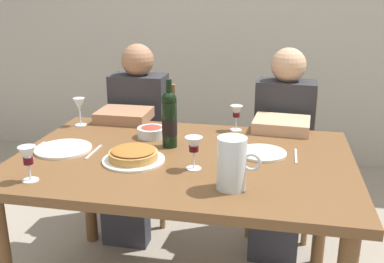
% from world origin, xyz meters
% --- Properties ---
extents(dining_table, '(1.50, 1.00, 0.76)m').
position_xyz_m(dining_table, '(0.00, 0.00, 0.67)').
color(dining_table, brown).
rests_on(dining_table, ground).
extents(wine_bottle, '(0.07, 0.07, 0.32)m').
position_xyz_m(wine_bottle, '(-0.09, 0.11, 0.90)').
color(wine_bottle, black).
rests_on(wine_bottle, dining_table).
extents(water_pitcher, '(0.16, 0.11, 0.20)m').
position_xyz_m(water_pitcher, '(0.25, -0.29, 0.85)').
color(water_pitcher, silver).
rests_on(water_pitcher, dining_table).
extents(baked_tart, '(0.27, 0.27, 0.06)m').
position_xyz_m(baked_tart, '(-0.20, -0.10, 0.79)').
color(baked_tart, white).
rests_on(baked_tart, dining_table).
extents(salad_bowl, '(0.14, 0.14, 0.06)m').
position_xyz_m(salad_bowl, '(-0.21, 0.23, 0.79)').
color(salad_bowl, silver).
rests_on(salad_bowl, dining_table).
extents(wine_glass_left_diner, '(0.07, 0.07, 0.14)m').
position_xyz_m(wine_glass_left_diner, '(-0.53, -0.37, 0.86)').
color(wine_glass_left_diner, silver).
rests_on(wine_glass_left_diner, dining_table).
extents(wine_glass_right_diner, '(0.07, 0.07, 0.13)m').
position_xyz_m(wine_glass_right_diner, '(0.19, 0.43, 0.86)').
color(wine_glass_right_diner, silver).
rests_on(wine_glass_right_diner, dining_table).
extents(wine_glass_centre, '(0.06, 0.06, 0.15)m').
position_xyz_m(wine_glass_centre, '(-0.65, 0.35, 0.87)').
color(wine_glass_centre, silver).
rests_on(wine_glass_centre, dining_table).
extents(wine_glass_spare, '(0.07, 0.07, 0.14)m').
position_xyz_m(wine_glass_spare, '(0.07, -0.13, 0.86)').
color(wine_glass_spare, silver).
rests_on(wine_glass_spare, dining_table).
extents(dinner_plate_left_setting, '(0.22, 0.22, 0.01)m').
position_xyz_m(dinner_plate_left_setting, '(0.35, 0.10, 0.77)').
color(dinner_plate_left_setting, silver).
rests_on(dinner_plate_left_setting, dining_table).
extents(dinner_plate_right_setting, '(0.26, 0.26, 0.01)m').
position_xyz_m(dinner_plate_right_setting, '(-0.56, -0.03, 0.77)').
color(dinner_plate_right_setting, white).
rests_on(dinner_plate_right_setting, dining_table).
extents(fork_left_setting, '(0.03, 0.16, 0.00)m').
position_xyz_m(fork_left_setting, '(0.20, 0.10, 0.76)').
color(fork_left_setting, silver).
rests_on(fork_left_setting, dining_table).
extents(knife_left_setting, '(0.01, 0.18, 0.00)m').
position_xyz_m(knife_left_setting, '(0.50, 0.10, 0.76)').
color(knife_left_setting, silver).
rests_on(knife_left_setting, dining_table).
extents(knife_right_setting, '(0.01, 0.18, 0.00)m').
position_xyz_m(knife_right_setting, '(-0.41, -0.03, 0.76)').
color(knife_right_setting, silver).
rests_on(knife_right_setting, dining_table).
extents(spoon_right_setting, '(0.02, 0.16, 0.00)m').
position_xyz_m(spoon_right_setting, '(-0.70, -0.03, 0.76)').
color(spoon_right_setting, silver).
rests_on(spoon_right_setting, dining_table).
extents(chair_left, '(0.40, 0.40, 0.87)m').
position_xyz_m(chair_left, '(-0.45, 0.89, 0.50)').
color(chair_left, olive).
rests_on(chair_left, ground).
extents(diner_left, '(0.34, 0.50, 1.16)m').
position_xyz_m(diner_left, '(-0.45, 0.65, 0.62)').
color(diner_left, '#2D2D33').
rests_on(diner_left, ground).
extents(chair_right, '(0.43, 0.43, 0.87)m').
position_xyz_m(chair_right, '(0.46, 0.88, 0.50)').
color(chair_right, olive).
rests_on(chair_right, ground).
extents(diner_right, '(0.36, 0.52, 1.16)m').
position_xyz_m(diner_right, '(0.44, 0.64, 0.62)').
color(diner_right, '#2D2D33').
rests_on(diner_right, ground).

